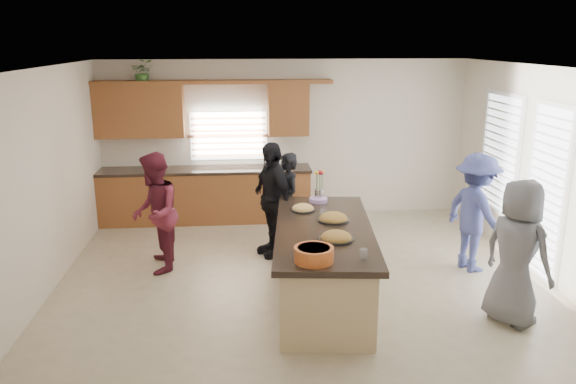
{
  "coord_description": "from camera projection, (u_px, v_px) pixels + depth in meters",
  "views": [
    {
      "loc": [
        -0.8,
        -6.94,
        3.14
      ],
      "look_at": [
        -0.17,
        0.3,
        1.15
      ],
      "focal_mm": 35.0,
      "sensor_mm": 36.0,
      "label": 1
    }
  ],
  "objects": [
    {
      "name": "floor",
      "position": [
        303.0,
        280.0,
        7.56
      ],
      "size": [
        6.5,
        6.5,
        0.0
      ],
      "primitive_type": "plane",
      "color": "beige",
      "rests_on": "ground"
    },
    {
      "name": "room_shell",
      "position": [
        304.0,
        140.0,
        7.06
      ],
      "size": [
        6.52,
        6.02,
        2.81
      ],
      "color": "silver",
      "rests_on": "ground"
    },
    {
      "name": "back_cabinetry",
      "position": [
        203.0,
        170.0,
        9.82
      ],
      "size": [
        4.08,
        0.66,
        2.46
      ],
      "color": "brown",
      "rests_on": "ground"
    },
    {
      "name": "right_wall_glazing",
      "position": [
        549.0,
        181.0,
        7.34
      ],
      "size": [
        0.06,
        4.0,
        2.25
      ],
      "color": "white",
      "rests_on": "ground"
    },
    {
      "name": "island",
      "position": [
        323.0,
        265.0,
        6.88
      ],
      "size": [
        1.42,
        2.8,
        0.95
      ],
      "rotation": [
        0.0,
        0.0,
        -0.1
      ],
      "color": "#CFB280",
      "rests_on": "ground"
    },
    {
      "name": "platter_front",
      "position": [
        336.0,
        238.0,
        6.3
      ],
      "size": [
        0.39,
        0.39,
        0.16
      ],
      "color": "black",
      "rests_on": "island"
    },
    {
      "name": "platter_mid",
      "position": [
        334.0,
        219.0,
        6.96
      ],
      "size": [
        0.39,
        0.39,
        0.16
      ],
      "color": "black",
      "rests_on": "island"
    },
    {
      "name": "platter_back",
      "position": [
        303.0,
        209.0,
        7.38
      ],
      "size": [
        0.32,
        0.32,
        0.13
      ],
      "color": "black",
      "rests_on": "island"
    },
    {
      "name": "salad_bowl",
      "position": [
        314.0,
        254.0,
        5.68
      ],
      "size": [
        0.41,
        0.41,
        0.15
      ],
      "color": "#D26126",
      "rests_on": "island"
    },
    {
      "name": "clear_cup",
      "position": [
        363.0,
        254.0,
        5.75
      ],
      "size": [
        0.08,
        0.08,
        0.11
      ],
      "primitive_type": "cylinder",
      "color": "white",
      "rests_on": "island"
    },
    {
      "name": "plate_stack",
      "position": [
        318.0,
        200.0,
        7.78
      ],
      "size": [
        0.25,
        0.25,
        0.05
      ],
      "primitive_type": "cylinder",
      "color": "#BD94D7",
      "rests_on": "island"
    },
    {
      "name": "flower_vase",
      "position": [
        319.0,
        185.0,
        7.78
      ],
      "size": [
        0.14,
        0.14,
        0.44
      ],
      "color": "silver",
      "rests_on": "island"
    },
    {
      "name": "potted_plant",
      "position": [
        143.0,
        72.0,
        9.38
      ],
      "size": [
        0.42,
        0.38,
        0.41
      ],
      "primitive_type": "imported",
      "rotation": [
        0.0,
        0.0,
        0.18
      ],
      "color": "#417830",
      "rests_on": "back_cabinetry"
    },
    {
      "name": "woman_left_back",
      "position": [
        287.0,
        202.0,
        8.51
      ],
      "size": [
        0.51,
        0.63,
        1.5
      ],
      "primitive_type": "imported",
      "rotation": [
        0.0,
        0.0,
        -1.27
      ],
      "color": "black",
      "rests_on": "ground"
    },
    {
      "name": "woman_left_mid",
      "position": [
        155.0,
        213.0,
        7.68
      ],
      "size": [
        0.7,
        0.86,
        1.67
      ],
      "primitive_type": "imported",
      "rotation": [
        0.0,
        0.0,
        -1.49
      ],
      "color": "maroon",
      "rests_on": "ground"
    },
    {
      "name": "woman_left_front",
      "position": [
        272.0,
        199.0,
        8.25
      ],
      "size": [
        0.79,
        1.09,
        1.71
      ],
      "primitive_type": "imported",
      "rotation": [
        0.0,
        0.0,
        -1.15
      ],
      "color": "black",
      "rests_on": "ground"
    },
    {
      "name": "woman_right_back",
      "position": [
        476.0,
        213.0,
        7.71
      ],
      "size": [
        0.93,
        1.21,
        1.66
      ],
      "primitive_type": "imported",
      "rotation": [
        0.0,
        0.0,
        1.9
      ],
      "color": "#40498C",
      "rests_on": "ground"
    },
    {
      "name": "woman_right_front",
      "position": [
        517.0,
        253.0,
        6.23
      ],
      "size": [
        0.87,
        0.98,
        1.68
      ],
      "primitive_type": "imported",
      "rotation": [
        0.0,
        0.0,
        2.09
      ],
      "color": "slate",
      "rests_on": "ground"
    }
  ]
}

